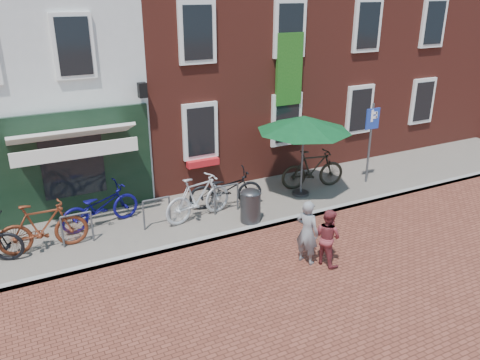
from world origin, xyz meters
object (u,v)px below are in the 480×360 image
litter_bin (251,204)px  woman (307,232)px  parasol (304,121)px  bicycle_3 (198,198)px  bicycle_4 (226,189)px  bicycle_5 (313,169)px  parking_sign (371,131)px  bicycle_2 (100,206)px  bicycle_1 (43,227)px  boy (328,237)px

litter_bin → woman: 2.29m
parasol → bicycle_3: parasol is taller
bicycle_4 → bicycle_5: size_ratio=1.03×
parasol → bicycle_3: size_ratio=1.35×
parking_sign → bicycle_3: (-5.84, -0.00, -1.09)m
parasol → bicycle_3: 3.78m
bicycle_2 → woman: bearing=-147.0°
woman → bicycle_5: bearing=-61.0°
bicycle_1 → bicycle_2: bicycle_1 is taller
litter_bin → bicycle_1: bicycle_1 is taller
litter_bin → bicycle_1: size_ratio=0.49×
litter_bin → bicycle_2: (-3.61, 1.57, 0.04)m
woman → boy: bearing=-148.6°
bicycle_3 → bicycle_4: (0.98, 0.35, -0.06)m
parasol → boy: bearing=-114.8°
parking_sign → boy: bearing=-140.5°
parking_sign → bicycle_5: (-1.83, 0.42, -1.09)m
boy → litter_bin: bearing=-0.3°
parking_sign → boy: 5.36m
bicycle_5 → bicycle_2: bearing=99.1°
litter_bin → bicycle_4: 1.16m
parking_sign → woman: bearing=-145.3°
bicycle_1 → bicycle_4: (4.90, 0.27, -0.06)m
bicycle_2 → bicycle_3: size_ratio=1.03×
boy → bicycle_1: 6.65m
woman → bicycle_3: size_ratio=0.76×
bicycle_4 → parasol: bearing=-83.0°
litter_bin → parasol: 2.99m
bicycle_4 → bicycle_1: bearing=105.7°
parasol → boy: (-1.59, -3.44, -1.72)m
boy → parking_sign: bearing=-64.8°
bicycle_2 → bicycle_1: bearing=103.3°
woman → boy: woman is taller
bicycle_1 → bicycle_2: bearing=-62.1°
bicycle_3 → bicycle_2: bearing=60.5°
woman → bicycle_1: (-5.33, 3.14, -0.06)m
litter_bin → bicycle_3: (-1.17, 0.79, 0.10)m
litter_bin → parasol: size_ratio=0.36×
litter_bin → bicycle_2: 3.94m
parking_sign → bicycle_5: parking_sign is taller
parking_sign → bicycle_4: parking_sign is taller
woman → bicycle_4: woman is taller
parasol → woman: bearing=-121.8°
woman → bicycle_3: woman is taller
woman → bicycle_1: size_ratio=0.76×
parasol → woman: 4.08m
parasol → bicycle_4: bearing=174.4°
bicycle_3 → bicycle_5: (4.01, 0.42, 0.00)m
bicycle_3 → parking_sign: bearing=-101.8°
parasol → bicycle_2: 6.12m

